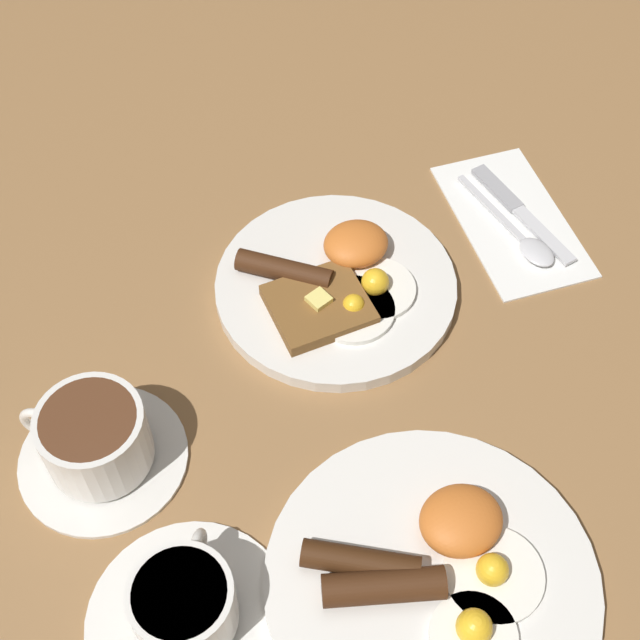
{
  "coord_description": "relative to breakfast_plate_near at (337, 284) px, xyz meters",
  "views": [
    {
      "loc": [
        0.24,
        0.51,
        0.71
      ],
      "look_at": [
        0.04,
        0.04,
        0.03
      ],
      "focal_mm": 50.0,
      "sensor_mm": 36.0,
      "label": 1
    }
  ],
  "objects": [
    {
      "name": "spoon",
      "position": [
        -0.21,
        0.03,
        -0.0
      ],
      "size": [
        0.04,
        0.16,
        0.01
      ],
      "rotation": [
        0.0,
        0.0,
        1.7
      ],
      "color": "silver",
      "rests_on": "napkin"
    },
    {
      "name": "napkin",
      "position": [
        -0.22,
        -0.01,
        -0.01
      ],
      "size": [
        0.13,
        0.21,
        0.01
      ],
      "primitive_type": "cube",
      "rotation": [
        0.0,
        0.0,
        -0.12
      ],
      "color": "white",
      "rests_on": "ground_plane"
    },
    {
      "name": "breakfast_plate_far",
      "position": [
        0.06,
        0.31,
        -0.0
      ],
      "size": [
        0.27,
        0.27,
        0.05
      ],
      "color": "silver",
      "rests_on": "ground_plane"
    },
    {
      "name": "teacup_near",
      "position": [
        0.27,
        0.09,
        0.02
      ],
      "size": [
        0.15,
        0.15,
        0.07
      ],
      "color": "silver",
      "rests_on": "ground_plane"
    },
    {
      "name": "knife",
      "position": [
        -0.23,
        -0.02,
        -0.01
      ],
      "size": [
        0.04,
        0.16,
        0.01
      ],
      "rotation": [
        0.0,
        0.0,
        1.69
      ],
      "color": "silver",
      "rests_on": "napkin"
    },
    {
      "name": "breakfast_plate_near",
      "position": [
        0.0,
        0.0,
        0.0
      ],
      "size": [
        0.24,
        0.24,
        0.05
      ],
      "color": "silver",
      "rests_on": "ground_plane"
    },
    {
      "name": "ground_plane",
      "position": [
        0.0,
        -0.0,
        -0.01
      ],
      "size": [
        3.0,
        3.0,
        0.0
      ],
      "primitive_type": "plane",
      "color": "olive"
    },
    {
      "name": "teacup_far",
      "position": [
        0.25,
        0.26,
        0.01
      ],
      "size": [
        0.17,
        0.17,
        0.06
      ],
      "color": "silver",
      "rests_on": "ground_plane"
    }
  ]
}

